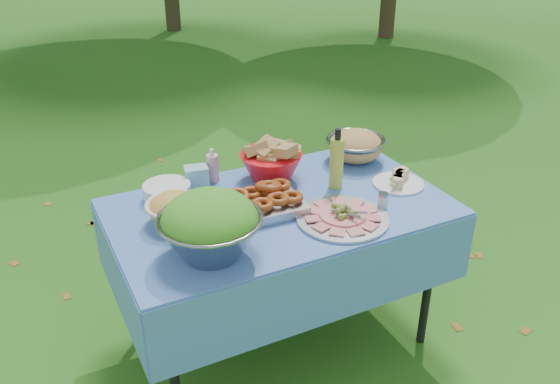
{
  "coord_description": "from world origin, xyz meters",
  "views": [
    {
      "loc": [
        -1.01,
        -2.02,
        2.03
      ],
      "look_at": [
        0.0,
        0.0,
        0.83
      ],
      "focal_mm": 38.0,
      "sensor_mm": 36.0,
      "label": 1
    }
  ],
  "objects_px": {
    "plate_stack": "(167,191)",
    "oil_bottle": "(337,159)",
    "salad_bowl": "(210,225)",
    "bread_bowl": "(271,159)",
    "charcuterie_platter": "(343,211)",
    "pasta_bowl_steel": "(356,145)",
    "picnic_table": "(280,277)"
  },
  "relations": [
    {
      "from": "plate_stack",
      "to": "oil_bottle",
      "type": "distance_m",
      "value": 0.78
    },
    {
      "from": "plate_stack",
      "to": "oil_bottle",
      "type": "xyz_separation_m",
      "value": [
        0.73,
        -0.24,
        0.11
      ]
    },
    {
      "from": "salad_bowl",
      "to": "plate_stack",
      "type": "relative_size",
      "value": 1.86
    },
    {
      "from": "bread_bowl",
      "to": "oil_bottle",
      "type": "distance_m",
      "value": 0.31
    },
    {
      "from": "oil_bottle",
      "to": "charcuterie_platter",
      "type": "bearing_deg",
      "value": -115.68
    },
    {
      "from": "pasta_bowl_steel",
      "to": "bread_bowl",
      "type": "bearing_deg",
      "value": -179.58
    },
    {
      "from": "salad_bowl",
      "to": "pasta_bowl_steel",
      "type": "bearing_deg",
      "value": 26.82
    },
    {
      "from": "plate_stack",
      "to": "pasta_bowl_steel",
      "type": "relative_size",
      "value": 0.72
    },
    {
      "from": "plate_stack",
      "to": "charcuterie_platter",
      "type": "height_order",
      "value": "charcuterie_platter"
    },
    {
      "from": "picnic_table",
      "to": "plate_stack",
      "type": "relative_size",
      "value": 6.9
    },
    {
      "from": "picnic_table",
      "to": "charcuterie_platter",
      "type": "height_order",
      "value": "charcuterie_platter"
    },
    {
      "from": "picnic_table",
      "to": "pasta_bowl_steel",
      "type": "relative_size",
      "value": 4.94
    },
    {
      "from": "charcuterie_platter",
      "to": "oil_bottle",
      "type": "distance_m",
      "value": 0.32
    },
    {
      "from": "pasta_bowl_steel",
      "to": "charcuterie_platter",
      "type": "bearing_deg",
      "value": -127.72
    },
    {
      "from": "plate_stack",
      "to": "bread_bowl",
      "type": "bearing_deg",
      "value": -3.3
    },
    {
      "from": "picnic_table",
      "to": "bread_bowl",
      "type": "bearing_deg",
      "value": 72.07
    },
    {
      "from": "picnic_table",
      "to": "charcuterie_platter",
      "type": "bearing_deg",
      "value": -51.0
    },
    {
      "from": "bread_bowl",
      "to": "charcuterie_platter",
      "type": "xyz_separation_m",
      "value": [
        0.1,
        -0.48,
        -0.05
      ]
    },
    {
      "from": "oil_bottle",
      "to": "bread_bowl",
      "type": "bearing_deg",
      "value": 137.33
    },
    {
      "from": "salad_bowl",
      "to": "bread_bowl",
      "type": "bearing_deg",
      "value": 44.82
    },
    {
      "from": "charcuterie_platter",
      "to": "oil_bottle",
      "type": "bearing_deg",
      "value": 64.32
    },
    {
      "from": "picnic_table",
      "to": "salad_bowl",
      "type": "bearing_deg",
      "value": -150.93
    },
    {
      "from": "bread_bowl",
      "to": "pasta_bowl_steel",
      "type": "relative_size",
      "value": 1.01
    },
    {
      "from": "picnic_table",
      "to": "bread_bowl",
      "type": "xyz_separation_m",
      "value": [
        0.08,
        0.26,
        0.48
      ]
    },
    {
      "from": "charcuterie_platter",
      "to": "pasta_bowl_steel",
      "type": "bearing_deg",
      "value": 52.28
    },
    {
      "from": "oil_bottle",
      "to": "pasta_bowl_steel",
      "type": "bearing_deg",
      "value": 41.13
    },
    {
      "from": "oil_bottle",
      "to": "plate_stack",
      "type": "bearing_deg",
      "value": 161.83
    },
    {
      "from": "bread_bowl",
      "to": "oil_bottle",
      "type": "bearing_deg",
      "value": -42.67
    },
    {
      "from": "picnic_table",
      "to": "charcuterie_platter",
      "type": "distance_m",
      "value": 0.51
    },
    {
      "from": "pasta_bowl_steel",
      "to": "charcuterie_platter",
      "type": "height_order",
      "value": "pasta_bowl_steel"
    },
    {
      "from": "picnic_table",
      "to": "plate_stack",
      "type": "xyz_separation_m",
      "value": [
        -0.42,
        0.29,
        0.42
      ]
    },
    {
      "from": "salad_bowl",
      "to": "picnic_table",
      "type": "bearing_deg",
      "value": 29.07
    }
  ]
}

